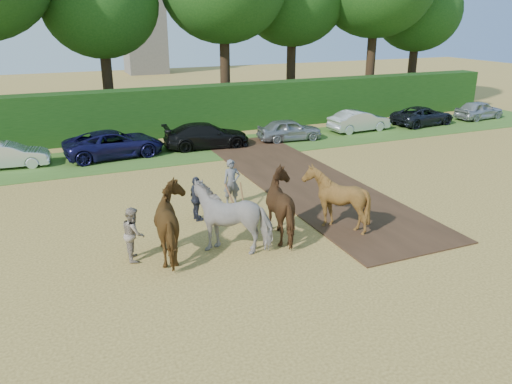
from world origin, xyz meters
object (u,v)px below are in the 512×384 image
object	(u,v)px
plough_team	(260,209)
parked_cars	(249,132)
spectator_near	(134,233)
spectator_far	(197,199)

from	to	relation	value
plough_team	parked_cars	xyz separation A→B (m)	(4.89, 12.78, -0.44)
spectator_near	spectator_far	world-z (taller)	spectator_near
spectator_far	plough_team	size ratio (longest dim) A/B	0.23
spectator_far	plough_team	xyz separation A→B (m)	(1.46, -2.53, 0.27)
spectator_near	plough_team	xyz separation A→B (m)	(4.18, -0.29, 0.26)
spectator_far	parked_cars	world-z (taller)	spectator_far
spectator_near	parked_cars	bearing A→B (deg)	-30.74
parked_cars	spectator_far	bearing A→B (deg)	-121.79
spectator_far	plough_team	world-z (taller)	plough_team
spectator_near	plough_team	bearing A→B (deg)	-88.75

